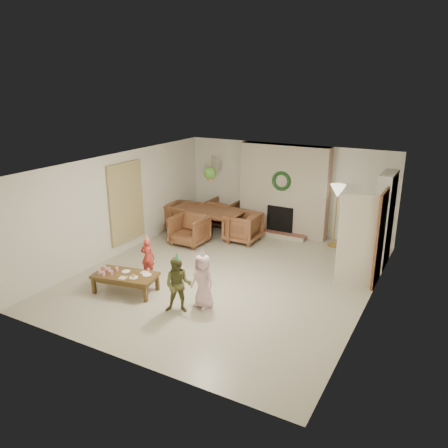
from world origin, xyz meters
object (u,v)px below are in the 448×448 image
Objects in this scene: dining_chair_right at (243,227)px; child_pink at (203,281)px; dining_chair_far at (223,213)px; coffee_table_top at (125,275)px; child_red at (148,257)px; dining_chair_near at (189,230)px; dining_chair_left at (181,216)px; dining_table at (207,222)px; child_plaid at (178,285)px.

dining_chair_right is 0.82× the size of child_pink.
dining_chair_far is 1.43m from dining_chair_right.
child_red is at bearing 85.59° from coffee_table_top.
dining_chair_far is (0.02, 1.79, 0.00)m from dining_chair_near.
dining_chair_far is at bearing -45.00° from dining_chair_left.
child_pink is (2.07, -2.72, 0.14)m from dining_chair_near.
dining_chair_near is 1.00× the size of dining_chair_left.
dining_chair_far is 4.95m from child_pink.
dining_chair_near reaches higher than dining_table.
coffee_table_top is 1.43m from child_plaid.
child_plaid is at bearing -16.92° from coffee_table_top.
dining_chair_right is at bearing 117.71° from child_pink.
dining_chair_right is 0.80× the size of child_plaid.
dining_chair_left is 0.80× the size of child_plaid.
dining_chair_left is 4.06m from coffee_table_top.
dining_chair_near is at bearing -135.00° from dining_chair_left.
dining_chair_near is at bearing -95.84° from child_red.
child_red is (0.27, -2.10, 0.04)m from dining_chair_near.
dining_table is 0.89m from dining_chair_near.
child_red is at bearing 173.91° from child_pink.
dining_chair_far and dining_chair_left have the same top height.
dining_chair_right is 4.05m from child_plaid.
dining_chair_near is at bearing 140.29° from child_pink.
child_plaid is (1.77, -4.01, 0.18)m from dining_table.
child_pink is (0.95, -3.60, 0.14)m from dining_chair_right.
child_pink is (2.05, -4.51, 0.14)m from dining_chair_far.
child_pink is at bearing 147.76° from child_red.
dining_chair_left is 0.82× the size of child_pink.
dining_chair_right is at bearing 38.66° from dining_chair_near.
dining_chair_right is (1.11, -0.91, 0.00)m from dining_chair_far.
child_red is (1.15, -3.00, 0.04)m from dining_chair_left.
dining_chair_far reaches higher than dining_table.
dining_chair_right is (1.12, -0.01, 0.04)m from dining_table.
child_red reaches higher than dining_chair_right.
child_pink is at bearing -59.66° from dining_table.
coffee_table_top is at bearing 83.29° from child_red.
dining_chair_near is 1.43m from dining_chair_right.
dining_chair_right is 3.10m from child_red.
dining_chair_far is at bearing 90.00° from dining_table.
dining_chair_far is 1.00× the size of child_red.
dining_chair_near is 1.79m from dining_chair_far.
dining_table is 0.89m from dining_chair_far.
coffee_table_top is at bearing 150.82° from child_plaid.
dining_table is at bearing 84.44° from coffee_table_top.
dining_chair_left is at bearing 97.07° from coffee_table_top.
dining_chair_far reaches higher than coffee_table_top.
child_plaid is at bearing 110.38° from dining_chair_far.
dining_table is 4.38m from child_plaid.
child_plaid is (1.51, -1.02, 0.11)m from child_red.
child_red is (0.25, -3.88, 0.04)m from dining_chair_far.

